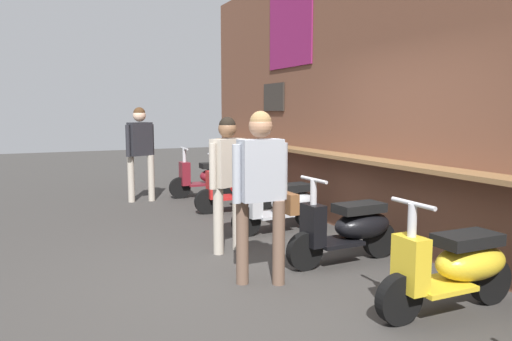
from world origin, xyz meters
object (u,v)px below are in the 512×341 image
Objects in this scene: scooter_maroon at (209,176)px; scooter_red at (241,188)px; scooter_black at (350,228)px; shopper_with_handbag at (262,180)px; scooter_silver at (283,204)px; shopper_browsing at (140,143)px; scooter_yellow at (456,266)px; shopper_passing at (228,170)px.

scooter_red is (1.56, -0.00, 0.00)m from scooter_maroon.
scooter_black is 0.85× the size of shopper_with_handbag.
shopper_browsing reaches higher than scooter_silver.
shopper_browsing reaches higher than scooter_red.
scooter_yellow is at bearing -137.76° from shopper_with_handbag.
scooter_yellow is at bearing 170.28° from shopper_browsing.
shopper_with_handbag is 1.04× the size of shopper_passing.
scooter_black is at bearing -154.78° from shopper_passing.
scooter_maroon is at bearing -86.49° from scooter_red.
scooter_yellow is (6.03, 0.00, 0.00)m from scooter_maroon.
shopper_passing reaches higher than scooter_black.
shopper_with_handbag is (4.77, -1.16, 0.62)m from scooter_maroon.
scooter_black is 4.82m from shopper_browsing.
shopper_browsing is at bearing -18.54° from shopper_passing.
scooter_maroon is 1.48m from shopper_browsing.
scooter_yellow is (4.47, 0.00, 0.00)m from scooter_red.
shopper_with_handbag is 0.96× the size of shopper_browsing.
scooter_black is at bearing -89.34° from scooter_yellow.
shopper_with_handbag reaches higher than scooter_maroon.
scooter_red is 0.88× the size of shopper_passing.
scooter_maroon is at bearing -91.39° from scooter_black.
scooter_maroon and scooter_red have the same top height.
shopper_with_handbag is at bearing 152.05° from shopper_passing.
scooter_maroon is 1.56m from scooter_red.
shopper_passing reaches higher than scooter_maroon.
scooter_silver and scooter_black have the same top height.
scooter_red is at bearing -93.97° from scooter_silver.
scooter_black is 1.45m from scooter_yellow.
scooter_red is at bearing -89.34° from scooter_yellow.
scooter_black is at bearing 93.51° from scooter_red.
scooter_black is 0.81× the size of shopper_browsing.
scooter_red is 1.00× the size of scooter_silver.
shopper_browsing is at bearing -70.80° from scooter_silver.
shopper_with_handbag is at bearing 159.85° from shopper_browsing.
scooter_red is 0.81× the size of shopper_browsing.
shopper_with_handbag is at bearing 73.62° from scooter_red.
scooter_black is 1.33m from shopper_with_handbag.
shopper_browsing is (-4.59, -1.31, 0.68)m from scooter_black.
scooter_silver is at bearing -83.87° from shopper_passing.
scooter_maroon is 1.00× the size of scooter_black.
scooter_red is 1.49m from scooter_silver.
scooter_red and scooter_black have the same top height.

